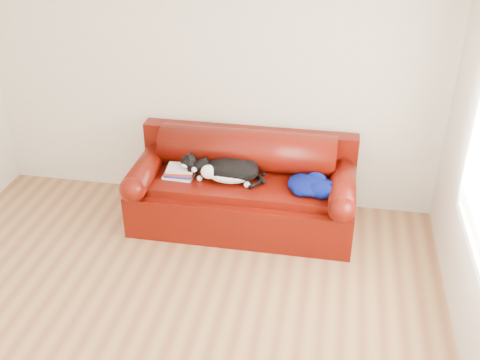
% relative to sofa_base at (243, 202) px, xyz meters
% --- Properties ---
extents(ground, '(4.50, 4.50, 0.00)m').
position_rel_sofa_base_xyz_m(ground, '(-0.42, -1.49, -0.24)').
color(ground, brown).
rests_on(ground, ground).
extents(room_shell, '(4.52, 4.02, 2.61)m').
position_rel_sofa_base_xyz_m(room_shell, '(-0.30, -1.48, 1.43)').
color(room_shell, beige).
rests_on(room_shell, ground).
extents(sofa_base, '(2.10, 0.90, 0.50)m').
position_rel_sofa_base_xyz_m(sofa_base, '(0.00, 0.00, 0.00)').
color(sofa_base, '#390202').
rests_on(sofa_base, ground).
extents(sofa_back, '(2.10, 1.01, 0.88)m').
position_rel_sofa_base_xyz_m(sofa_back, '(0.00, 0.24, 0.30)').
color(sofa_back, '#390202').
rests_on(sofa_back, ground).
extents(book_stack, '(0.29, 0.23, 0.10)m').
position_rel_sofa_base_xyz_m(book_stack, '(-0.59, -0.05, 0.31)').
color(book_stack, silver).
rests_on(book_stack, sofa_base).
extents(cat, '(0.76, 0.38, 0.27)m').
position_rel_sofa_base_xyz_m(cat, '(-0.11, -0.06, 0.37)').
color(cat, black).
rests_on(cat, sofa_base).
extents(blanket, '(0.48, 0.46, 0.14)m').
position_rel_sofa_base_xyz_m(blanket, '(0.64, -0.10, 0.32)').
color(blanket, '#02124A').
rests_on(blanket, sofa_base).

